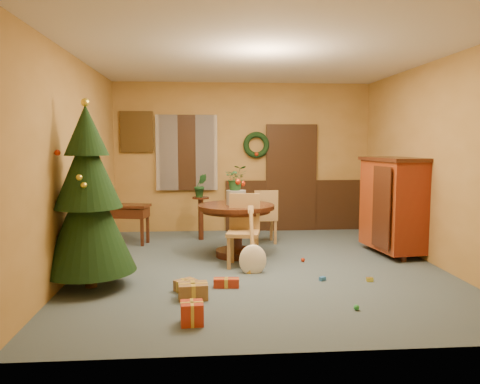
{
  "coord_description": "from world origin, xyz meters",
  "views": [
    {
      "loc": [
        -0.78,
        -6.43,
        1.74
      ],
      "look_at": [
        -0.25,
        0.4,
        1.02
      ],
      "focal_mm": 35.0,
      "sensor_mm": 36.0,
      "label": 1
    }
  ],
  "objects": [
    {
      "name": "room_envelope",
      "position": [
        0.21,
        2.7,
        1.12
      ],
      "size": [
        5.5,
        5.5,
        5.5
      ],
      "color": "#3A4C55",
      "rests_on": "ground"
    },
    {
      "name": "dining_table",
      "position": [
        -0.29,
        0.61,
        0.56
      ],
      "size": [
        1.17,
        1.17,
        0.8
      ],
      "color": "black",
      "rests_on": "floor"
    },
    {
      "name": "urn",
      "position": [
        -0.29,
        0.61,
        0.91
      ],
      "size": [
        0.3,
        0.3,
        0.22
      ],
      "primitive_type": "cylinder",
      "color": "slate",
      "rests_on": "dining_table"
    },
    {
      "name": "centerpiece_plant",
      "position": [
        -0.29,
        0.61,
        1.21
      ],
      "size": [
        0.34,
        0.29,
        0.38
      ],
      "primitive_type": "imported",
      "color": "#1E4C23",
      "rests_on": "urn"
    },
    {
      "name": "chair_near",
      "position": [
        -0.22,
        0.1,
        0.55
      ],
      "size": [
        0.52,
        0.52,
        1.02
      ],
      "color": "olive",
      "rests_on": "floor"
    },
    {
      "name": "chair_far",
      "position": [
        0.27,
        1.49,
        0.5
      ],
      "size": [
        0.43,
        0.43,
        0.94
      ],
      "color": "olive",
      "rests_on": "floor"
    },
    {
      "name": "guitar",
      "position": [
        -0.13,
        -0.33,
        0.44
      ],
      "size": [
        0.48,
        0.63,
        0.85
      ],
      "primitive_type": null,
      "rotation": [
        -0.49,
        0.0,
        0.21
      ],
      "color": "#F7ECCE",
      "rests_on": "floor"
    },
    {
      "name": "plant_stand",
      "position": [
        -0.84,
        1.91,
        0.48
      ],
      "size": [
        0.3,
        0.3,
        0.77
      ],
      "color": "black",
      "rests_on": "floor"
    },
    {
      "name": "stand_plant",
      "position": [
        -0.84,
        1.91,
        0.98
      ],
      "size": [
        0.27,
        0.23,
        0.42
      ],
      "primitive_type": "imported",
      "rotation": [
        0.0,
        0.0,
        0.23
      ],
      "color": "#19471E",
      "rests_on": "plant_stand"
    },
    {
      "name": "christmas_tree",
      "position": [
        -2.15,
        -0.79,
        1.07
      ],
      "size": [
        1.09,
        1.09,
        2.26
      ],
      "color": "#382111",
      "rests_on": "floor"
    },
    {
      "name": "writing_desk",
      "position": [
        -2.11,
        1.65,
        0.52
      ],
      "size": [
        0.84,
        0.55,
        0.69
      ],
      "color": "black",
      "rests_on": "floor"
    },
    {
      "name": "sideboard",
      "position": [
        2.15,
        0.57,
        0.81
      ],
      "size": [
        0.77,
        1.25,
        1.52
      ],
      "color": "#61130B",
      "rests_on": "floor"
    },
    {
      "name": "gift_a",
      "position": [
        -0.91,
        -1.31,
        0.09
      ],
      "size": [
        0.34,
        0.26,
        0.18
      ],
      "color": "brown",
      "rests_on": "floor"
    },
    {
      "name": "gift_b",
      "position": [
        -0.9,
        -2.05,
        0.11
      ],
      "size": [
        0.23,
        0.23,
        0.22
      ],
      "color": "#A32D15",
      "rests_on": "floor"
    },
    {
      "name": "gift_c",
      "position": [
        -1.0,
        -1.02,
        0.07
      ],
      "size": [
        0.29,
        0.28,
        0.13
      ],
      "color": "brown",
      "rests_on": "floor"
    },
    {
      "name": "gift_d",
      "position": [
        -0.52,
        -0.92,
        0.05
      ],
      "size": [
        0.31,
        0.15,
        0.11
      ],
      "color": "#A32D15",
      "rests_on": "floor"
    },
    {
      "name": "toy_a",
      "position": [
        0.71,
        -0.76,
        0.03
      ],
      "size": [
        0.09,
        0.08,
        0.05
      ],
      "primitive_type": "cube",
      "rotation": [
        0.0,
        0.0,
        0.52
      ],
      "color": "#2764AC",
      "rests_on": "floor"
    },
    {
      "name": "toy_b",
      "position": [
        0.8,
        -1.82,
        0.03
      ],
      "size": [
        0.06,
        0.06,
        0.06
      ],
      "primitive_type": "sphere",
      "color": "green",
      "rests_on": "floor"
    },
    {
      "name": "toy_c",
      "position": [
        -0.17,
        -0.34,
        0.03
      ],
      "size": [
        0.08,
        0.09,
        0.05
      ],
      "primitive_type": "cube",
      "rotation": [
        0.0,
        0.0,
        1.05
      ],
      "color": "gold",
      "rests_on": "floor"
    },
    {
      "name": "toy_d",
      "position": [
        0.66,
        0.19,
        0.03
      ],
      "size": [
        0.06,
        0.06,
        0.06
      ],
      "primitive_type": "sphere",
      "color": "red",
      "rests_on": "floor"
    },
    {
      "name": "toy_e",
      "position": [
        1.3,
        -0.84,
        0.03
      ],
      "size": [
        0.08,
        0.05,
        0.05
      ],
      "primitive_type": "cube",
      "rotation": [
        0.0,
        0.0,
        0.03
      ],
      "color": "yellow",
      "rests_on": "floor"
    }
  ]
}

